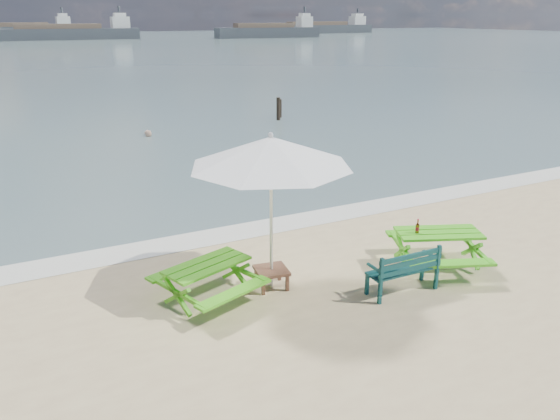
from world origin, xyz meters
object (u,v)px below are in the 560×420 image
swimmer (149,149)px  side_table (272,278)px  park_bench (402,279)px  picnic_table_left (208,283)px  patio_umbrella (271,152)px  picnic_table_right (437,250)px  beer_bottle (417,228)px

swimmer → side_table: bearing=-95.3°
park_bench → swimmer: size_ratio=0.82×
picnic_table_left → patio_umbrella: 2.44m
picnic_table_right → swimmer: 14.66m
picnic_table_left → patio_umbrella: (1.17, -0.06, 2.14)m
side_table → beer_bottle: 2.87m
side_table → picnic_table_left: bearing=177.3°
side_table → beer_bottle: bearing=-12.0°
side_table → patio_umbrella: 2.28m
park_bench → patio_umbrella: bearing=148.9°
side_table → swimmer: size_ratio=0.39×
patio_umbrella → side_table: bearing=-90.0°
side_table → beer_bottle: size_ratio=2.31×
picnic_table_right → side_table: picnic_table_right is taller
picnic_table_right → swimmer: (-1.87, 14.51, -0.90)m
picnic_table_left → picnic_table_right: size_ratio=0.90×
picnic_table_left → park_bench: 3.35m
picnic_table_left → park_bench: (3.12, -1.23, -0.08)m
picnic_table_left → side_table: picnic_table_left is taller
picnic_table_right → beer_bottle: size_ratio=8.10×
park_bench → beer_bottle: 1.15m
park_bench → swimmer: (-0.67, 14.97, -0.79)m
picnic_table_left → picnic_table_right: 4.39m
picnic_table_right → patio_umbrella: (-3.15, 0.72, 2.11)m
side_table → park_bench: bearing=-31.1°
park_bench → side_table: bearing=148.9°
picnic_table_right → beer_bottle: (-0.41, 0.14, 0.48)m
picnic_table_right → side_table: 3.24m
park_bench → beer_bottle: beer_bottle is taller
picnic_table_left → side_table: (1.17, -0.06, -0.14)m
park_bench → swimmer: bearing=92.6°
patio_umbrella → swimmer: size_ratio=1.96×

